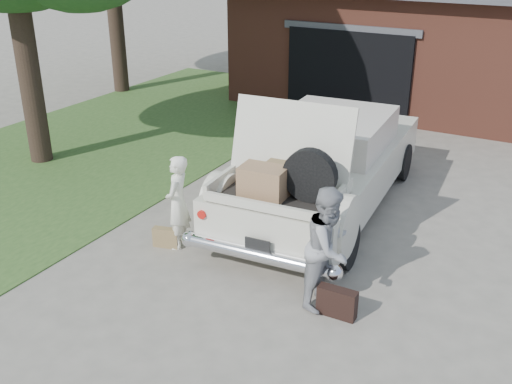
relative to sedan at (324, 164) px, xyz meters
The scene contains 8 objects.
ground 2.89m from the sedan, 92.39° to the right, with size 90.00×90.00×0.00m, color gray.
grass_strip 5.68m from the sedan, behind, with size 6.00×16.00×0.02m, color #2D4C1E.
house 8.79m from the sedan, 84.31° to the left, with size 12.80×7.80×3.30m.
sedan is the anchor object (origin of this frame).
woman_left 2.70m from the sedan, 120.39° to the right, with size 0.53×0.35×1.45m, color white.
woman_right 2.89m from the sedan, 65.73° to the right, with size 0.78×0.61×1.61m, color gray.
suitcase_left 2.96m from the sedan, 121.69° to the right, with size 0.40×0.13×0.31m, color olive.
suitcase_right 3.25m from the sedan, 63.58° to the right, with size 0.50×0.16×0.38m, color black.
Camera 1 is at (3.70, -6.04, 4.44)m, focal length 42.00 mm.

